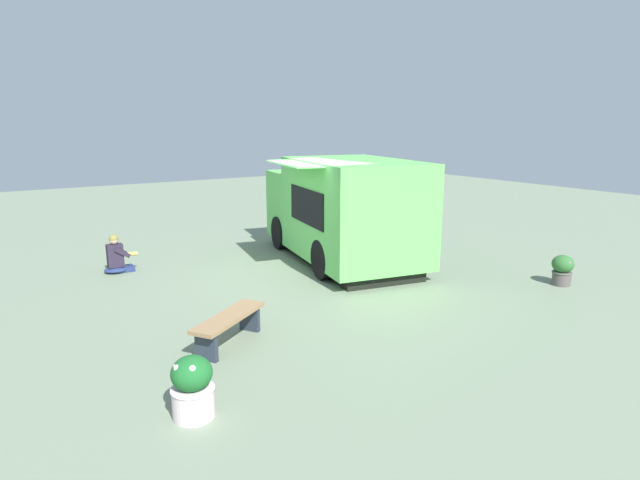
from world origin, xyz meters
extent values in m
plane|color=gray|center=(0.00, 0.00, 0.00)|extent=(40.00, 40.00, 0.00)
cube|color=#64CF5B|center=(0.15, 1.50, 1.36)|extent=(3.99, 2.95, 2.24)
cube|color=#64CF5B|center=(-2.38, 2.00, 1.13)|extent=(1.94, 2.46, 1.78)
cube|color=#23282A|center=(-3.12, 2.15, 1.44)|extent=(0.38, 1.81, 0.68)
cube|color=black|center=(-0.08, 0.37, 1.49)|extent=(1.95, 0.41, 0.78)
cube|color=#67D464|center=(-0.13, 0.08, 2.44)|extent=(2.24, 1.01, 0.03)
cube|color=black|center=(-0.61, 1.65, 0.12)|extent=(5.16, 2.75, 0.24)
cylinder|color=black|center=(-1.98, 2.98, 0.43)|extent=(0.89, 0.38, 0.86)
cylinder|color=black|center=(-2.38, 0.94, 0.43)|extent=(0.89, 0.38, 0.86)
cylinder|color=black|center=(0.98, 2.39, 0.43)|extent=(0.89, 0.38, 0.86)
cylinder|color=black|center=(0.58, 0.36, 0.43)|extent=(0.89, 0.38, 0.86)
ellipsoid|color=navy|center=(-2.36, -3.26, 0.07)|extent=(0.45, 0.53, 0.13)
cube|color=navy|center=(-2.26, -3.06, 0.06)|extent=(0.12, 0.36, 0.11)
cube|color=navy|center=(-2.46, -3.06, 0.06)|extent=(0.12, 0.36, 0.11)
cube|color=#2A2233|center=(-2.36, -3.26, 0.39)|extent=(0.23, 0.34, 0.52)
sphere|color=#D3A688|center=(-2.36, -3.26, 0.74)|extent=(0.20, 0.20, 0.20)
sphere|color=olive|center=(-2.36, -3.26, 0.77)|extent=(0.20, 0.20, 0.20)
cube|color=#2A2233|center=(-2.26, -3.12, 0.46)|extent=(0.10, 0.34, 0.27)
cube|color=#2A2233|center=(-2.46, -3.12, 0.46)|extent=(0.10, 0.34, 0.27)
cylinder|color=#E7AE4E|center=(-2.36, -2.95, 0.38)|extent=(0.16, 0.36, 0.08)
cube|color=#69A748|center=(-2.36, -2.95, 0.40)|extent=(0.11, 0.30, 0.02)
cylinder|color=#554C4C|center=(3.65, 4.28, 0.14)|extent=(0.37, 0.37, 0.29)
torus|color=#4F534D|center=(3.65, 4.28, 0.27)|extent=(0.40, 0.40, 0.04)
ellipsoid|color=#2F642F|center=(3.65, 4.28, 0.45)|extent=(0.44, 0.44, 0.37)
sphere|color=#DD3984|center=(3.54, 4.20, 0.56)|extent=(0.06, 0.06, 0.06)
sphere|color=#E5398F|center=(3.81, 4.23, 0.51)|extent=(0.07, 0.07, 0.07)
sphere|color=#E9288C|center=(3.79, 4.15, 0.47)|extent=(0.06, 0.06, 0.06)
sphere|color=#E1368B|center=(3.51, 4.16, 0.47)|extent=(0.08, 0.08, 0.08)
sphere|color=#F12C85|center=(3.53, 4.37, 0.54)|extent=(0.09, 0.09, 0.09)
cylinder|color=silver|center=(4.34, -3.87, 0.18)|extent=(0.48, 0.48, 0.36)
torus|color=silver|center=(4.34, -3.87, 0.35)|extent=(0.51, 0.51, 0.04)
ellipsoid|color=#1C6429|center=(4.34, -3.87, 0.54)|extent=(0.47, 0.47, 0.40)
sphere|color=white|center=(4.48, -3.91, 0.66)|extent=(0.09, 0.09, 0.09)
sphere|color=white|center=(4.29, -4.03, 0.64)|extent=(0.07, 0.07, 0.07)
sphere|color=white|center=(4.36, -4.06, 0.59)|extent=(0.06, 0.06, 0.06)
sphere|color=#F9D8D5|center=(4.16, -3.83, 0.62)|extent=(0.05, 0.05, 0.05)
sphere|color=white|center=(4.35, -4.03, 0.64)|extent=(0.09, 0.09, 0.09)
sphere|color=white|center=(4.33, -4.06, 0.60)|extent=(0.06, 0.06, 0.06)
cube|color=#93714D|center=(2.69, -2.71, 0.44)|extent=(1.17, 1.46, 0.06)
cube|color=#272F3C|center=(3.03, -3.21, 0.20)|extent=(0.33, 0.26, 0.41)
cube|color=#272F3C|center=(2.36, -2.22, 0.20)|extent=(0.33, 0.26, 0.41)
camera|label=1|loc=(9.71, -5.64, 3.30)|focal=29.60mm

